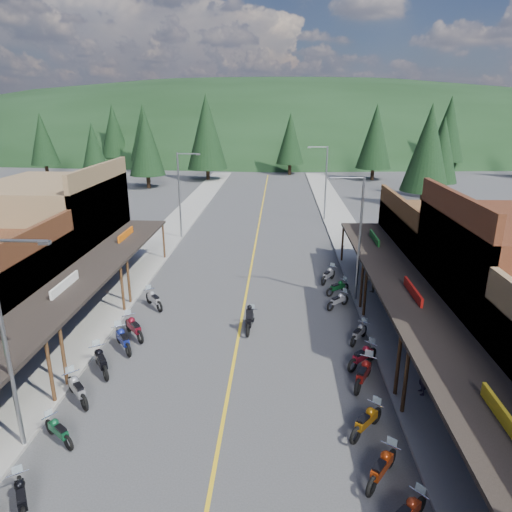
# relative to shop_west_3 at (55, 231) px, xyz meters

# --- Properties ---
(ground) EXTENTS (220.00, 220.00, 0.00)m
(ground) POSITION_rel_shop_west_3_xyz_m (13.78, -11.30, -3.52)
(ground) COLOR #38383A
(ground) RESTS_ON ground
(centerline) EXTENTS (0.15, 90.00, 0.01)m
(centerline) POSITION_rel_shop_west_3_xyz_m (13.78, 8.70, -3.51)
(centerline) COLOR gold
(centerline) RESTS_ON ground
(sidewalk_west) EXTENTS (3.40, 94.00, 0.15)m
(sidewalk_west) POSITION_rel_shop_west_3_xyz_m (5.08, 8.70, -3.44)
(sidewalk_west) COLOR gray
(sidewalk_west) RESTS_ON ground
(sidewalk_east) EXTENTS (3.40, 94.00, 0.15)m
(sidewalk_east) POSITION_rel_shop_west_3_xyz_m (22.48, 8.70, -3.44)
(sidewalk_east) COLOR gray
(sidewalk_east) RESTS_ON ground
(shop_west_3) EXTENTS (10.90, 10.20, 8.20)m
(shop_west_3) POSITION_rel_shop_west_3_xyz_m (0.00, 0.00, 0.00)
(shop_west_3) COLOR brown
(shop_west_3) RESTS_ON ground
(shop_east_3) EXTENTS (10.90, 10.20, 6.20)m
(shop_east_3) POSITION_rel_shop_west_3_xyz_m (27.54, 0.00, -0.99)
(shop_east_3) COLOR #4C2D16
(shop_east_3) RESTS_ON ground
(streetlight_0) EXTENTS (2.16, 0.18, 8.00)m
(streetlight_0) POSITION_rel_shop_west_3_xyz_m (6.83, -17.30, 0.94)
(streetlight_0) COLOR gray
(streetlight_0) RESTS_ON ground
(streetlight_1) EXTENTS (2.16, 0.18, 8.00)m
(streetlight_1) POSITION_rel_shop_west_3_xyz_m (6.83, 10.70, 0.94)
(streetlight_1) COLOR gray
(streetlight_1) RESTS_ON ground
(streetlight_2) EXTENTS (2.16, 0.18, 8.00)m
(streetlight_2) POSITION_rel_shop_west_3_xyz_m (20.74, -3.30, 0.94)
(streetlight_2) COLOR gray
(streetlight_2) RESTS_ON ground
(streetlight_3) EXTENTS (2.16, 0.18, 8.00)m
(streetlight_3) POSITION_rel_shop_west_3_xyz_m (20.74, 18.70, 0.94)
(streetlight_3) COLOR gray
(streetlight_3) RESTS_ON ground
(ridge_hill) EXTENTS (310.00, 140.00, 60.00)m
(ridge_hill) POSITION_rel_shop_west_3_xyz_m (13.78, 123.70, -3.52)
(ridge_hill) COLOR black
(ridge_hill) RESTS_ON ground
(pine_0) EXTENTS (5.04, 5.04, 11.00)m
(pine_0) POSITION_rel_shop_west_3_xyz_m (-26.22, 50.70, 2.96)
(pine_0) COLOR black
(pine_0) RESTS_ON ground
(pine_1) EXTENTS (5.88, 5.88, 12.50)m
(pine_1) POSITION_rel_shop_west_3_xyz_m (-10.22, 58.70, 3.72)
(pine_1) COLOR black
(pine_1) RESTS_ON ground
(pine_2) EXTENTS (6.72, 6.72, 14.00)m
(pine_2) POSITION_rel_shop_west_3_xyz_m (3.78, 46.70, 4.47)
(pine_2) COLOR black
(pine_2) RESTS_ON ground
(pine_3) EXTENTS (5.04, 5.04, 11.00)m
(pine_3) POSITION_rel_shop_west_3_xyz_m (17.78, 54.70, 2.96)
(pine_3) COLOR black
(pine_3) RESTS_ON ground
(pine_4) EXTENTS (5.88, 5.88, 12.50)m
(pine_4) POSITION_rel_shop_west_3_xyz_m (31.78, 48.70, 3.72)
(pine_4) COLOR black
(pine_4) RESTS_ON ground
(pine_5) EXTENTS (6.72, 6.72, 14.00)m
(pine_5) POSITION_rel_shop_west_3_xyz_m (47.78, 60.70, 4.47)
(pine_5) COLOR black
(pine_5) RESTS_ON ground
(pine_7) EXTENTS (5.88, 5.88, 12.50)m
(pine_7) POSITION_rel_shop_west_3_xyz_m (-18.22, 64.70, 3.72)
(pine_7) COLOR black
(pine_7) RESTS_ON ground
(pine_8) EXTENTS (4.48, 4.48, 10.00)m
(pine_8) POSITION_rel_shop_west_3_xyz_m (-8.22, 28.70, 2.46)
(pine_8) COLOR black
(pine_8) RESTS_ON ground
(pine_9) EXTENTS (4.93, 4.93, 10.80)m
(pine_9) POSITION_rel_shop_west_3_xyz_m (37.78, 33.70, 2.86)
(pine_9) COLOR black
(pine_9) RESTS_ON ground
(pine_10) EXTENTS (5.38, 5.38, 11.60)m
(pine_10) POSITION_rel_shop_west_3_xyz_m (-4.22, 38.70, 3.27)
(pine_10) COLOR black
(pine_10) RESTS_ON ground
(pine_11) EXTENTS (5.82, 5.82, 12.40)m
(pine_11) POSITION_rel_shop_west_3_xyz_m (33.78, 26.70, 3.67)
(pine_11) COLOR black
(pine_11) RESTS_ON ground
(bike_west_4) EXTENTS (1.63, 1.99, 1.12)m
(bike_west_4) POSITION_rel_shop_west_3_xyz_m (8.11, -19.96, -2.96)
(bike_west_4) COLOR black
(bike_west_4) RESTS_ON ground
(bike_west_5) EXTENTS (1.88, 1.63, 1.08)m
(bike_west_5) POSITION_rel_shop_west_3_xyz_m (7.85, -16.97, -2.98)
(bike_west_5) COLOR #0E4727
(bike_west_5) RESTS_ON ground
(bike_west_6) EXTENTS (2.06, 2.19, 1.29)m
(bike_west_6) POSITION_rel_shop_west_3_xyz_m (7.50, -14.50, -2.87)
(bike_west_6) COLOR gray
(bike_west_6) RESTS_ON ground
(bike_west_7) EXTENTS (1.90, 2.33, 1.31)m
(bike_west_7) POSITION_rel_shop_west_3_xyz_m (7.68, -12.27, -2.87)
(bike_west_7) COLOR black
(bike_west_7) RESTS_ON ground
(bike_west_8) EXTENTS (1.94, 2.32, 1.31)m
(bike_west_8) POSITION_rel_shop_west_3_xyz_m (8.03, -10.17, -2.86)
(bike_west_8) COLOR navy
(bike_west_8) RESTS_ON ground
(bike_west_9) EXTENTS (2.05, 2.29, 1.32)m
(bike_west_9) POSITION_rel_shop_west_3_xyz_m (8.18, -8.84, -2.86)
(bike_west_9) COLOR maroon
(bike_west_9) RESTS_ON ground
(bike_west_10) EXTENTS (1.95, 2.16, 1.25)m
(bike_west_10) POSITION_rel_shop_west_3_xyz_m (8.24, -4.98, -2.89)
(bike_west_10) COLOR #939297
(bike_west_10) RESTS_ON ground
(bike_east_5) EXTENTS (1.83, 2.17, 1.23)m
(bike_east_5) POSITION_rel_shop_west_3_xyz_m (19.40, -18.25, -2.90)
(bike_east_5) COLOR #9B2E0B
(bike_east_5) RESTS_ON ground
(bike_east_6) EXTENTS (1.92, 2.09, 1.22)m
(bike_east_6) POSITION_rel_shop_west_3_xyz_m (19.31, -15.92, -2.91)
(bike_east_6) COLOR #99590A
(bike_east_6) RESTS_ON ground
(bike_east_7) EXTENTS (1.71, 2.45, 1.34)m
(bike_east_7) POSITION_rel_shop_west_3_xyz_m (19.75, -12.72, -2.85)
(bike_east_7) COLOR maroon
(bike_east_7) RESTS_ON ground
(bike_east_8) EXTENTS (2.03, 2.02, 1.23)m
(bike_east_8) POSITION_rel_shop_west_3_xyz_m (19.98, -11.15, -2.91)
(bike_east_8) COLOR maroon
(bike_east_8) RESTS_ON ground
(bike_east_9) EXTENTS (1.59, 2.00, 1.11)m
(bike_east_9) POSITION_rel_shop_west_3_xyz_m (20.21, -8.70, -2.96)
(bike_east_9) COLOR gray
(bike_east_9) RESTS_ON ground
(bike_east_10) EXTENTS (1.85, 1.82, 1.11)m
(bike_east_10) POSITION_rel_shop_west_3_xyz_m (19.61, -4.46, -2.96)
(bike_east_10) COLOR #A5A5AA
(bike_east_10) RESTS_ON ground
(bike_east_11) EXTENTS (1.92, 1.68, 1.10)m
(bike_east_11) POSITION_rel_shop_west_3_xyz_m (19.86, -2.26, -2.97)
(bike_east_11) COLOR #0D451E
(bike_east_11) RESTS_ON ground
(bike_east_12) EXTENTS (1.66, 2.19, 1.21)m
(bike_east_12) POSITION_rel_shop_west_3_xyz_m (19.45, -0.05, -2.91)
(bike_east_12) COLOR #ADAEB3
(bike_east_12) RESTS_ON ground
(rider_on_bike) EXTENTS (0.87, 2.20, 1.64)m
(rider_on_bike) POSITION_rel_shop_west_3_xyz_m (14.36, -7.70, -2.86)
(rider_on_bike) COLOR black
(rider_on_bike) RESTS_ON ground
(pedestrian_east_a) EXTENTS (0.42, 0.63, 1.68)m
(pedestrian_east_a) POSITION_rel_shop_west_3_xyz_m (22.13, -13.43, -2.53)
(pedestrian_east_a) COLOR #271D2C
(pedestrian_east_a) RESTS_ON sidewalk_east
(pedestrian_east_b) EXTENTS (0.94, 0.69, 1.72)m
(pedestrian_east_b) POSITION_rel_shop_west_3_xyz_m (22.24, -2.00, -2.51)
(pedestrian_east_b) COLOR brown
(pedestrian_east_b) RESTS_ON sidewalk_east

